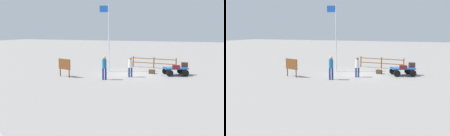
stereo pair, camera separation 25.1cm
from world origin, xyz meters
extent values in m
plane|color=gray|center=(0.00, 0.00, 0.00)|extent=(120.00, 120.00, 0.00)
cube|color=#2358AE|center=(-3.57, -0.65, 0.60)|extent=(2.15, 1.80, 0.10)
cube|color=#2358AE|center=(-2.78, -0.26, 0.60)|extent=(0.53, 0.96, 0.10)
cylinder|color=black|center=(-3.24, 0.14, 0.28)|extent=(0.55, 0.35, 0.55)
cylinder|color=black|center=(-2.74, -0.86, 0.28)|extent=(0.55, 0.35, 0.55)
cylinder|color=black|center=(-4.40, -0.44, 0.28)|extent=(0.55, 0.35, 0.55)
cylinder|color=black|center=(-3.90, -1.45, 0.28)|extent=(0.55, 0.35, 0.55)
cube|color=#462C21|center=(-4.25, -1.09, 0.85)|extent=(0.58, 0.51, 0.40)
cube|color=maroon|center=(-3.69, 0.01, 0.80)|extent=(0.63, 0.42, 0.29)
cube|color=#473823|center=(-1.61, -0.73, 0.18)|extent=(0.49, 0.34, 0.35)
cylinder|color=navy|center=(1.12, 3.06, 0.44)|extent=(0.14, 0.14, 0.87)
cylinder|color=navy|center=(1.30, 3.16, 0.44)|extent=(0.14, 0.14, 0.87)
cylinder|color=#1A639A|center=(1.21, 3.11, 1.21)|extent=(0.44, 0.44, 0.68)
sphere|color=tan|center=(1.21, 3.11, 1.67)|extent=(0.25, 0.25, 0.25)
cylinder|color=navy|center=(-0.42, 1.39, 0.38)|extent=(0.14, 0.14, 0.76)
cylinder|color=navy|center=(-0.22, 1.42, 0.38)|extent=(0.14, 0.14, 0.76)
cylinder|color=silver|center=(-0.32, 1.40, 1.07)|extent=(0.38, 0.38, 0.62)
sphere|color=#8C634C|center=(-0.32, 1.40, 1.49)|extent=(0.23, 0.23, 0.23)
cylinder|color=silver|center=(2.24, -0.52, 2.95)|extent=(0.10, 0.10, 5.90)
cube|color=blue|center=(2.68, -0.52, 5.52)|extent=(0.77, 0.19, 0.56)
cylinder|color=#4C3319|center=(4.11, 3.29, 0.30)|extent=(0.08, 0.08, 0.61)
cylinder|color=#4C3319|center=(5.10, 2.98, 0.30)|extent=(0.08, 0.08, 0.61)
cube|color=brown|center=(4.61, 3.13, 1.02)|extent=(1.26, 0.44, 0.83)
cylinder|color=brown|center=(-3.29, -3.67, 0.54)|extent=(0.12, 0.12, 1.07)
cylinder|color=brown|center=(-1.15, -3.90, 0.54)|extent=(0.12, 0.12, 1.07)
cylinder|color=brown|center=(0.98, -4.14, 0.54)|extent=(0.12, 0.12, 1.07)
cube|color=brown|center=(-1.15, -3.90, 0.91)|extent=(4.29, 0.55, 0.08)
cube|color=brown|center=(-1.15, -3.90, 0.48)|extent=(4.29, 0.55, 0.08)
camera|label=1|loc=(-5.79, 20.40, 3.75)|focal=40.54mm
camera|label=2|loc=(-6.03, 20.31, 3.75)|focal=40.54mm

